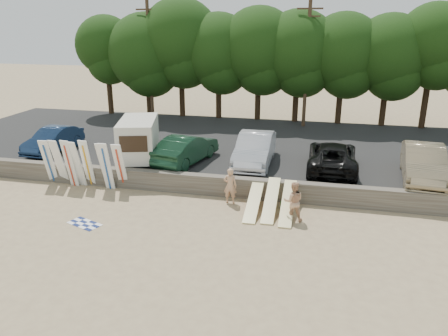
{
  "coord_description": "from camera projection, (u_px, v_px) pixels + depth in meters",
  "views": [
    {
      "loc": [
        3.33,
        -16.56,
        8.28
      ],
      "look_at": [
        -1.13,
        3.0,
        1.44
      ],
      "focal_mm": 35.0,
      "sensor_mm": 36.0,
      "label": 1
    }
  ],
  "objects": [
    {
      "name": "surfboard_low_2",
      "position": [
        288.0,
        203.0,
        19.32
      ],
      "size": [
        0.56,
        2.82,
        1.15
      ],
      "primitive_type": "cube",
      "rotation": [
        0.37,
        0.0,
        0.0
      ],
      "color": "#F4E399",
      "rests_on": "ground"
    },
    {
      "name": "surfboard_upright_4",
      "position": [
        87.0,
        163.0,
        22.36
      ],
      "size": [
        0.55,
        0.59,
        2.57
      ],
      "primitive_type": "cube",
      "rotation": [
        0.19,
        0.0,
        -0.1
      ],
      "color": "white",
      "rests_on": "ground"
    },
    {
      "name": "seawall",
      "position": [
        247.0,
        188.0,
        21.26
      ],
      "size": [
        44.0,
        0.5,
        1.0
      ],
      "primitive_type": "cube",
      "color": "#6B6356",
      "rests_on": "ground"
    },
    {
      "name": "surfboard_upright_0",
      "position": [
        49.0,
        162.0,
        22.72
      ],
      "size": [
        0.6,
        0.87,
        2.51
      ],
      "primitive_type": "cube",
      "rotation": [
        0.29,
        0.0,
        0.13
      ],
      "color": "white",
      "rests_on": "ground"
    },
    {
      "name": "gear_bag",
      "position": [
        253.0,
        204.0,
        20.33
      ],
      "size": [
        0.37,
        0.35,
        0.22
      ],
      "primitive_type": "cube",
      "rotation": [
        0.0,
        0.0,
        0.39
      ],
      "color": "orange",
      "rests_on": "ground"
    },
    {
      "name": "box_trailer",
      "position": [
        139.0,
        138.0,
        24.1
      ],
      "size": [
        2.94,
        4.16,
        2.41
      ],
      "rotation": [
        0.0,
        0.0,
        0.28
      ],
      "color": "beige",
      "rests_on": "parking_lot"
    },
    {
      "name": "cooler",
      "position": [
        285.0,
        205.0,
        20.09
      ],
      "size": [
        0.43,
        0.37,
        0.32
      ],
      "primitive_type": "cube",
      "rotation": [
        0.0,
        0.0,
        0.19
      ],
      "color": "#217C36",
      "rests_on": "ground"
    },
    {
      "name": "beach_towel",
      "position": [
        85.0,
        224.0,
        18.64
      ],
      "size": [
        1.94,
        1.94,
        0.0
      ],
      "primitive_type": "plane",
      "rotation": [
        0.0,
        0.0,
        -0.37
      ],
      "color": "white",
      "rests_on": "ground"
    },
    {
      "name": "surfboard_upright_5",
      "position": [
        105.0,
        166.0,
        22.05
      ],
      "size": [
        0.56,
        0.81,
        2.52
      ],
      "primitive_type": "cube",
      "rotation": [
        0.28,
        0.0,
        -0.08
      ],
      "color": "white",
      "rests_on": "ground"
    },
    {
      "name": "surfboard_low_0",
      "position": [
        254.0,
        201.0,
        19.75
      ],
      "size": [
        0.56,
        2.88,
        0.99
      ],
      "primitive_type": "cube",
      "rotation": [
        0.31,
        0.0,
        0.0
      ],
      "color": "#F4E399",
      "rests_on": "ground"
    },
    {
      "name": "surfboard_upright_7",
      "position": [
        120.0,
        167.0,
        21.96
      ],
      "size": [
        0.52,
        0.79,
        2.52
      ],
      "primitive_type": "cube",
      "rotation": [
        0.28,
        0.0,
        0.03
      ],
      "color": "white",
      "rests_on": "ground"
    },
    {
      "name": "surfboard_low_1",
      "position": [
        271.0,
        200.0,
        19.63
      ],
      "size": [
        0.56,
        2.82,
        1.16
      ],
      "primitive_type": "cube",
      "rotation": [
        0.38,
        0.0,
        0.0
      ],
      "color": "#F4E399",
      "rests_on": "ground"
    },
    {
      "name": "car_2",
      "position": [
        255.0,
        149.0,
        23.82
      ],
      "size": [
        1.9,
        5.24,
        1.72
      ],
      "primitive_type": "imported",
      "rotation": [
        0.0,
        0.0,
        0.02
      ],
      "color": "#B5B5BB",
      "rests_on": "parking_lot"
    },
    {
      "name": "utility_poles",
      "position": [
        307.0,
        62.0,
        31.25
      ],
      "size": [
        25.8,
        0.26,
        9.0
      ],
      "color": "#473321",
      "rests_on": "parking_lot"
    },
    {
      "name": "car_1",
      "position": [
        186.0,
        149.0,
        24.15
      ],
      "size": [
        2.68,
        5.03,
        1.57
      ],
      "primitive_type": "imported",
      "rotation": [
        0.0,
        0.0,
        2.92
      ],
      "color": "#12321E",
      "rests_on": "parking_lot"
    },
    {
      "name": "car_0",
      "position": [
        53.0,
        140.0,
        26.26
      ],
      "size": [
        1.74,
        4.44,
        1.44
      ],
      "primitive_type": "imported",
      "rotation": [
        0.0,
        0.0,
        -0.05
      ],
      "color": "#122440",
      "rests_on": "parking_lot"
    },
    {
      "name": "ground",
      "position": [
        234.0,
        224.0,
        18.65
      ],
      "size": [
        120.0,
        120.0,
        0.0
      ],
      "primitive_type": "plane",
      "color": "tan",
      "rests_on": "ground"
    },
    {
      "name": "car_3",
      "position": [
        332.0,
        156.0,
        23.03
      ],
      "size": [
        2.5,
        5.36,
        1.49
      ],
      "primitive_type": "imported",
      "rotation": [
        0.0,
        0.0,
        3.14
      ],
      "color": "black",
      "rests_on": "parking_lot"
    },
    {
      "name": "treeline",
      "position": [
        281.0,
        49.0,
        32.81
      ],
      "size": [
        33.91,
        6.69,
        9.3
      ],
      "color": "#382616",
      "rests_on": "parking_lot"
    },
    {
      "name": "surfboard_upright_3",
      "position": [
        77.0,
        164.0,
        22.33
      ],
      "size": [
        0.57,
        0.78,
        2.53
      ],
      "primitive_type": "cube",
      "rotation": [
        0.26,
        0.0,
        -0.1
      ],
      "color": "white",
      "rests_on": "ground"
    },
    {
      "name": "beachgoer_a",
      "position": [
        230.0,
        186.0,
        20.5
      ],
      "size": [
        0.64,
        0.42,
        1.75
      ],
      "primitive_type": "imported",
      "rotation": [
        0.0,
        0.0,
        3.13
      ],
      "color": "tan",
      "rests_on": "ground"
    },
    {
      "name": "surfboard_upright_2",
      "position": [
        70.0,
        163.0,
        22.36
      ],
      "size": [
        0.58,
        0.61,
        2.57
      ],
      "primitive_type": "cube",
      "rotation": [
        0.19,
        0.0,
        -0.15
      ],
      "color": "white",
      "rests_on": "ground"
    },
    {
      "name": "surfboard_upright_6",
      "position": [
        106.0,
        167.0,
        21.9
      ],
      "size": [
        0.51,
        0.6,
        2.56
      ],
      "primitive_type": "cube",
      "rotation": [
        0.21,
        0.0,
        -0.02
      ],
      "color": "white",
      "rests_on": "ground"
    },
    {
      "name": "car_4",
      "position": [
        423.0,
        163.0,
        21.43
      ],
      "size": [
        2.35,
        5.45,
        1.75
      ],
      "primitive_type": "imported",
      "rotation": [
        0.0,
        0.0,
        -0.1
      ],
      "color": "#827153",
      "rests_on": "parking_lot"
    },
    {
      "name": "surfboard_upright_1",
      "position": [
        59.0,
        162.0,
        22.63
      ],
      "size": [
        0.58,
        0.81,
        2.52
      ],
      "primitive_type": "cube",
      "rotation": [
        0.28,
        0.0,
        -0.11
      ],
      "color": "white",
      "rests_on": "ground"
    },
    {
      "name": "beachgoer_b",
      "position": [
        293.0,
        201.0,
        18.7
      ],
      "size": [
        0.96,
        0.8,
        1.77
      ],
      "primitive_type": "imported",
      "rotation": [
        0.0,
        0.0,
        3.3
      ],
      "color": "tan",
      "rests_on": "ground"
    },
    {
      "name": "parking_lot",
      "position": [
        267.0,
        149.0,
        28.23
      ],
      "size": [
        44.0,
        14.5,
        0.7
      ],
      "primitive_type": "cube",
      "color": "#282828",
      "rests_on": "ground"
    }
  ]
}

